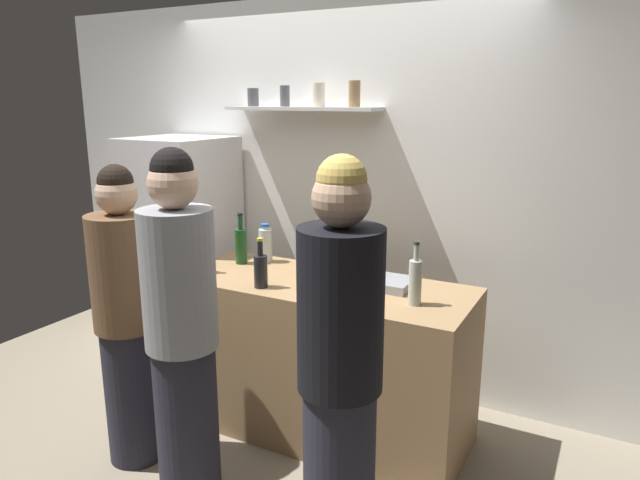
{
  "coord_description": "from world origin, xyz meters",
  "views": [
    {
      "loc": [
        1.7,
        -2.25,
        1.95
      ],
      "look_at": [
        0.24,
        0.5,
        1.18
      ],
      "focal_mm": 32.14,
      "sensor_mm": 36.0,
      "label": 1
    }
  ],
  "objects": [
    {
      "name": "ground_plane",
      "position": [
        0.0,
        0.0,
        0.0
      ],
      "size": [
        5.28,
        5.28,
        0.0
      ],
      "primitive_type": "plane",
      "color": "gray"
    },
    {
      "name": "back_wall_assembly",
      "position": [
        -0.0,
        1.25,
        1.3
      ],
      "size": [
        4.8,
        0.32,
        2.6
      ],
      "color": "white",
      "rests_on": "ground"
    },
    {
      "name": "refrigerator",
      "position": [
        -1.08,
        0.85,
        0.84
      ],
      "size": [
        0.64,
        0.69,
        1.69
      ],
      "color": "white",
      "rests_on": "ground"
    },
    {
      "name": "counter",
      "position": [
        0.24,
        0.5,
        0.46
      ],
      "size": [
        1.74,
        0.7,
        0.93
      ],
      "primitive_type": "cube",
      "color": "#9E7A51",
      "rests_on": "ground"
    },
    {
      "name": "baking_pan",
      "position": [
        0.58,
        0.6,
        0.95
      ],
      "size": [
        0.34,
        0.24,
        0.05
      ],
      "primitive_type": "cube",
      "color": "gray",
      "rests_on": "counter"
    },
    {
      "name": "utensil_holder",
      "position": [
        0.23,
        0.5,
        0.99
      ],
      "size": [
        0.1,
        0.1,
        0.21
      ],
      "color": "#B2B2B7",
      "rests_on": "counter"
    },
    {
      "name": "wine_bottle_amber_glass",
      "position": [
        -0.51,
        0.33,
        1.04
      ],
      "size": [
        0.07,
        0.07,
        0.31
      ],
      "color": "#472814",
      "rests_on": "counter"
    },
    {
      "name": "wine_bottle_pale_glass",
      "position": [
        0.83,
        0.41,
        1.05
      ],
      "size": [
        0.07,
        0.07,
        0.33
      ],
      "color": "#B2BFB2",
      "rests_on": "counter"
    },
    {
      "name": "wine_bottle_green_glass",
      "position": [
        -0.39,
        0.61,
        1.05
      ],
      "size": [
        0.07,
        0.07,
        0.33
      ],
      "color": "#19471E",
      "rests_on": "counter"
    },
    {
      "name": "wine_bottle_dark_glass",
      "position": [
        -0.01,
        0.27,
        1.03
      ],
      "size": [
        0.08,
        0.08,
        0.28
      ],
      "color": "black",
      "rests_on": "counter"
    },
    {
      "name": "water_bottle_plastic",
      "position": [
        -0.27,
        0.72,
        1.04
      ],
      "size": [
        0.09,
        0.09,
        0.25
      ],
      "color": "silver",
      "rests_on": "counter"
    },
    {
      "name": "person_blonde",
      "position": [
        0.8,
        -0.38,
        0.88
      ],
      "size": [
        0.34,
        0.34,
        1.76
      ],
      "rotation": [
        0.0,
        0.0,
        4.6
      ],
      "color": "#262633",
      "rests_on": "ground"
    },
    {
      "name": "person_brown_jacket",
      "position": [
        -0.53,
        -0.22,
        0.81
      ],
      "size": [
        0.34,
        0.34,
        1.63
      ],
      "rotation": [
        0.0,
        0.0,
        3.07
      ],
      "color": "#262633",
      "rests_on": "ground"
    },
    {
      "name": "person_grey_hoodie",
      "position": [
        -0.03,
        -0.36,
        0.87
      ],
      "size": [
        0.34,
        0.34,
        1.75
      ],
      "rotation": [
        0.0,
        0.0,
        3.57
      ],
      "color": "#262633",
      "rests_on": "ground"
    }
  ]
}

